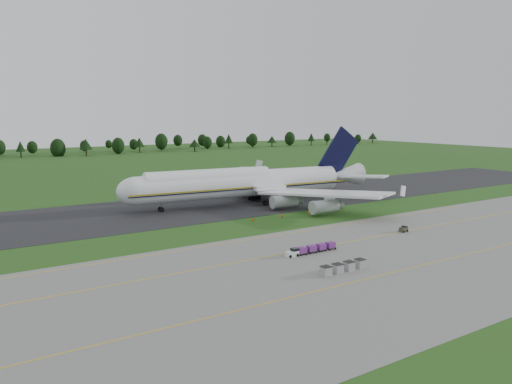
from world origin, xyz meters
TOP-DOWN VIEW (x-y plane):
  - ground at (0.00, 0.00)m, footprint 600.00×600.00m
  - apron at (0.00, -34.00)m, footprint 300.00×52.00m
  - taxiway at (0.00, 28.00)m, footprint 300.00×40.00m
  - apron_markings at (0.00, -26.98)m, footprint 300.00×30.20m
  - tree_line at (-7.89, 221.17)m, footprint 526.50×22.40m
  - aircraft at (11.76, 24.13)m, footprint 75.52×73.14m
  - baggage_train at (-4.71, -24.25)m, footprint 10.85×1.39m
  - utility_cart at (22.17, -22.15)m, footprint 1.91×1.27m
  - uld_row at (-7.07, -35.46)m, footprint 8.70×1.50m
  - edge_markers at (9.53, 4.45)m, footprint 17.20×0.30m

SIDE VIEW (x-z plane):
  - ground at x=0.00m, z-range 0.00..0.00m
  - apron at x=0.00m, z-range 0.00..0.06m
  - taxiway at x=0.00m, z-range 0.00..0.08m
  - apron_markings at x=0.00m, z-range 0.06..0.07m
  - edge_markers at x=9.53m, z-range -0.03..0.57m
  - utility_cart at x=22.17m, z-range 0.05..1.04m
  - baggage_train at x=-4.71m, z-range 0.10..1.43m
  - uld_row at x=-7.07m, z-range 0.06..1.55m
  - tree_line at x=-7.89m, z-range 0.28..11.60m
  - aircraft at x=11.76m, z-range -4.54..16.62m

